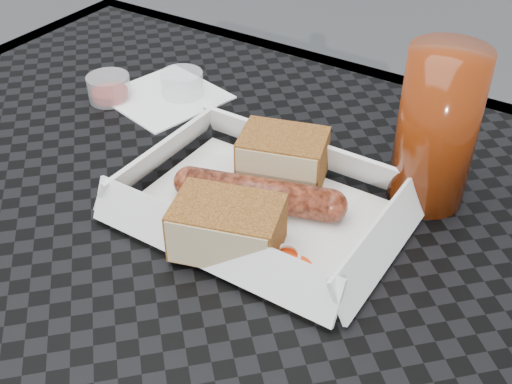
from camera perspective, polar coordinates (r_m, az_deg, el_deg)
patio_table at (r=0.65m, az=-10.55°, el=-7.25°), size 0.80×0.80×0.74m
food_tray at (r=0.59m, az=0.53°, el=-1.69°), size 0.22×0.15×0.00m
bratwurst at (r=0.58m, az=0.23°, el=-0.15°), size 0.16×0.07×0.03m
bread_near at (r=0.61m, az=2.40°, el=3.01°), size 0.09×0.08×0.05m
bread_far at (r=0.53m, az=-2.56°, el=-3.16°), size 0.10×0.08×0.05m
veg_garnish at (r=0.53m, az=2.69°, el=-6.61°), size 0.03×0.03×0.00m
napkin at (r=0.78m, az=-8.03°, el=8.40°), size 0.14×0.14×0.00m
condiment_cup_sauce at (r=0.78m, az=-12.93°, el=9.00°), size 0.05×0.05×0.03m
condiment_cup_empty at (r=0.77m, az=-6.58°, el=9.50°), size 0.05×0.05×0.03m
drink_glass at (r=0.59m, az=15.78°, el=5.41°), size 0.07×0.07×0.15m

